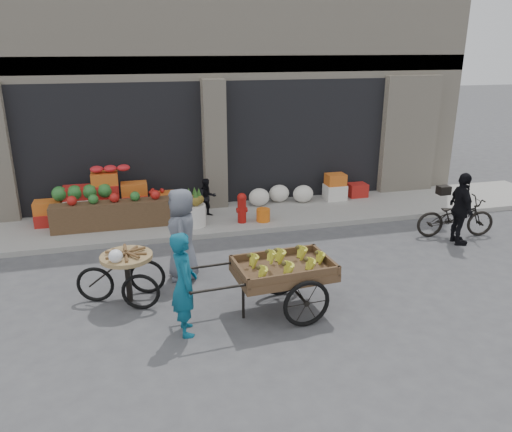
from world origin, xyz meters
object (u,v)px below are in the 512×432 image
object	(u,v)px
pineapple_bin	(194,215)
seated_person	(207,198)
orange_bucket	(263,215)
cyclist	(461,209)
tricycle_cart	(127,270)
vendor_grey	(182,235)
fire_hydrant	(242,207)
bicycle	(456,217)
banana_cart	(280,267)
vendor_woman	(184,284)

from	to	relation	value
pineapple_bin	seated_person	distance (m)	0.75
orange_bucket	cyclist	size ratio (longest dim) A/B	0.21
tricycle_cart	orange_bucket	bearing A→B (deg)	56.89
tricycle_cart	vendor_grey	world-z (taller)	vendor_grey
orange_bucket	fire_hydrant	bearing A→B (deg)	174.29
bicycle	seated_person	bearing A→B (deg)	76.00
orange_bucket	bicycle	bearing A→B (deg)	-23.59
fire_hydrant	banana_cart	bearing A→B (deg)	-94.60
cyclist	fire_hydrant	bearing A→B (deg)	74.11
vendor_grey	vendor_woman	bearing A→B (deg)	1.76
seated_person	banana_cart	xyz separation A→B (m)	(0.38, -4.62, 0.19)
seated_person	vendor_grey	bearing A→B (deg)	-117.46
fire_hydrant	bicycle	distance (m)	4.77
pineapple_bin	cyclist	world-z (taller)	cyclist
vendor_grey	bicycle	size ratio (longest dim) A/B	0.98
vendor_grey	bicycle	bearing A→B (deg)	103.20
pineapple_bin	vendor_grey	bearing A→B (deg)	-102.74
pineapple_bin	tricycle_cart	world-z (taller)	tricycle_cart
fire_hydrant	bicycle	world-z (taller)	bicycle
tricycle_cart	vendor_grey	xyz separation A→B (m)	(0.99, 0.66, 0.28)
banana_cart	tricycle_cart	xyz separation A→B (m)	(-2.31, 0.97, -0.21)
vendor_woman	seated_person	bearing A→B (deg)	-15.54
tricycle_cart	bicycle	size ratio (longest dim) A/B	0.85
fire_hydrant	banana_cart	world-z (taller)	banana_cart
orange_bucket	tricycle_cart	bearing A→B (deg)	-136.69
seated_person	banana_cart	bearing A→B (deg)	-95.29
seated_person	cyclist	distance (m)	5.68
seated_person	bicycle	size ratio (longest dim) A/B	0.54
banana_cart	cyclist	xyz separation A→B (m)	(4.55, 1.80, 0.00)
bicycle	cyclist	distance (m)	0.55
seated_person	banana_cart	size ratio (longest dim) A/B	0.36
fire_hydrant	seated_person	world-z (taller)	seated_person
pineapple_bin	fire_hydrant	xyz separation A→B (m)	(1.10, -0.05, 0.13)
orange_bucket	banana_cart	world-z (taller)	banana_cart
banana_cart	vendor_grey	xyz separation A→B (m)	(-1.32, 1.63, 0.07)
vendor_woman	tricycle_cart	world-z (taller)	vendor_woman
seated_person	banana_cart	distance (m)	4.64
vendor_grey	tricycle_cart	bearing A→B (deg)	-48.61
orange_bucket	cyclist	distance (m)	4.32
fire_hydrant	seated_person	xyz separation A→B (m)	(-0.70, 0.65, 0.08)
pineapple_bin	bicycle	xyz separation A→B (m)	(5.53, -1.82, 0.08)
banana_cart	vendor_woman	world-z (taller)	vendor_woman
seated_person	fire_hydrant	bearing A→B (deg)	-52.88
orange_bucket	bicycle	size ratio (longest dim) A/B	0.19
bicycle	tricycle_cart	bearing A→B (deg)	111.13
fire_hydrant	vendor_woman	xyz separation A→B (m)	(-1.84, -4.18, 0.29)
fire_hydrant	cyclist	xyz separation A→B (m)	(4.23, -2.17, 0.27)
vendor_woman	tricycle_cart	bearing A→B (deg)	31.55
fire_hydrant	orange_bucket	xyz separation A→B (m)	(0.50, -0.05, -0.23)
vendor_grey	cyclist	size ratio (longest dim) A/B	1.09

